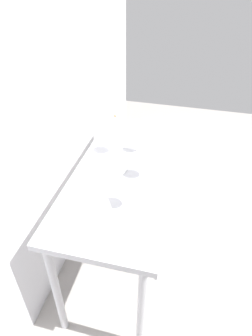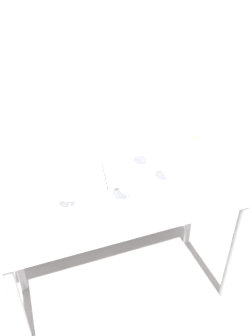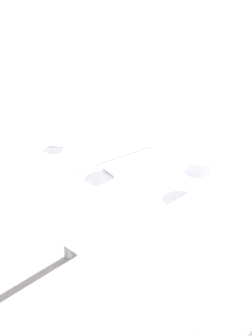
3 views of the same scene
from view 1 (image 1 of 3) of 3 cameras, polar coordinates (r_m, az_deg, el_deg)
name	(u,v)px [view 1 (image 1 of 3)]	position (r m, az deg, el deg)	size (l,w,h in m)	color
ground_plane	(125,257)	(2.61, -0.20, -16.50)	(6.00, 6.00, 0.00)	#9A9590
back_wall	(46,107)	(1.92, -14.90, 11.11)	(3.80, 0.04, 2.60)	silver
steel_counter	(126,184)	(2.03, -0.08, -3.03)	(1.40, 0.65, 0.90)	#B0B0B5
wine_glass_near_right	(144,136)	(2.09, 3.33, 6.08)	(0.09, 0.09, 0.18)	white
wine_glass_near_center	(146,161)	(1.86, 3.72, 1.30)	(0.10, 0.10, 0.17)	white
wine_glass_near_left	(129,189)	(1.64, 0.54, -4.05)	(0.10, 0.10, 0.18)	white
wine_glass_far_right	(114,136)	(2.08, -2.29, 5.98)	(0.10, 0.10, 0.18)	white
open_notebook	(103,173)	(1.95, -4.38, -0.97)	(0.35, 0.30, 0.01)	white
tasting_sheet_upper	(90,206)	(1.73, -6.90, -7.25)	(0.14, 0.23, 0.00)	white
tasting_sheet_lower	(129,142)	(2.25, 0.65, 4.87)	(0.16, 0.26, 0.00)	white
decanter_funnel	(115,121)	(2.46, -2.07, 8.94)	(0.10, 0.10, 0.13)	silver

